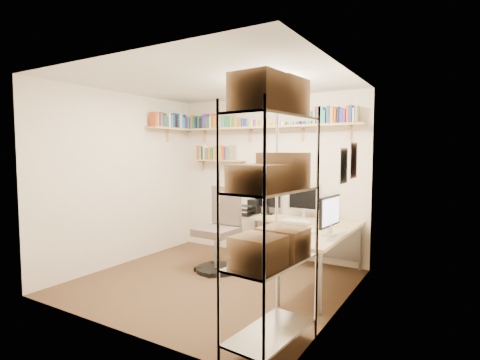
% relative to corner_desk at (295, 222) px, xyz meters
% --- Properties ---
extents(ground, '(3.20, 3.20, 0.00)m').
position_rel_corner_desk_xyz_m(ground, '(-0.69, -0.99, -0.67)').
color(ground, '#45291D').
rests_on(ground, ground).
extents(room_shell, '(3.24, 3.04, 2.52)m').
position_rel_corner_desk_xyz_m(room_shell, '(-0.69, -0.99, 0.88)').
color(room_shell, beige).
rests_on(room_shell, ground).
extents(wall_shelves, '(3.12, 1.09, 0.80)m').
position_rel_corner_desk_xyz_m(wall_shelves, '(-1.11, 0.31, 1.36)').
color(wall_shelves, tan).
rests_on(wall_shelves, ground).
extents(corner_desk, '(1.82, 1.77, 1.18)m').
position_rel_corner_desk_xyz_m(corner_desk, '(0.00, 0.00, 0.00)').
color(corner_desk, tan).
rests_on(corner_desk, ground).
extents(office_chair, '(0.61, 0.62, 1.15)m').
position_rel_corner_desk_xyz_m(office_chair, '(-0.89, -0.54, -0.19)').
color(office_chair, black).
rests_on(office_chair, ground).
extents(wire_rack, '(0.50, 0.91, 2.25)m').
position_rel_corner_desk_xyz_m(wire_rack, '(0.67, -2.08, 0.77)').
color(wire_rack, silver).
rests_on(wire_rack, ground).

